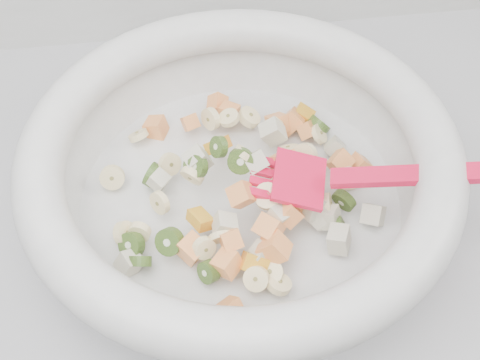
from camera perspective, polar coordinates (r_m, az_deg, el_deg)
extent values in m
cube|color=#96969B|center=(1.10, 10.34, -13.85)|extent=(2.00, 0.60, 0.90)
cylinder|color=silver|center=(0.66, 0.00, -2.21)|extent=(0.36, 0.36, 0.02)
torus|color=silver|center=(0.59, 0.00, 2.67)|extent=(0.44, 0.44, 0.05)
cylinder|color=#FFEEAA|center=(0.58, 2.86, -8.77)|extent=(0.04, 0.04, 0.02)
cylinder|color=#FFEEAA|center=(0.65, 4.64, 2.80)|extent=(0.02, 0.03, 0.02)
cylinder|color=#FFEEAA|center=(0.58, -3.42, -6.45)|extent=(0.03, 0.02, 0.03)
cylinder|color=#FFEEAA|center=(0.69, -1.05, 5.92)|extent=(0.03, 0.03, 0.02)
cylinder|color=#FFEEAA|center=(0.61, 0.47, 2.50)|extent=(0.03, 0.03, 0.03)
cylinder|color=#FFEEAA|center=(0.58, 3.73, -9.81)|extent=(0.03, 0.03, 0.02)
cylinder|color=#FFEEAA|center=(0.59, 2.63, -1.55)|extent=(0.04, 0.04, 0.02)
cylinder|color=#FFEEAA|center=(0.57, 1.56, -9.35)|extent=(0.03, 0.03, 0.02)
cylinder|color=#FFEEAA|center=(0.70, 7.52, 4.34)|extent=(0.03, 0.03, 0.02)
cylinder|color=#FFEEAA|center=(0.70, 0.87, 5.98)|extent=(0.04, 0.04, 0.03)
cylinder|color=#FFEEAA|center=(0.64, 6.17, 2.34)|extent=(0.04, 0.03, 0.03)
cylinder|color=#FFEEAA|center=(0.58, -1.79, -5.42)|extent=(0.02, 0.01, 0.02)
cylinder|color=#FFEEAA|center=(0.61, -10.89, -5.01)|extent=(0.02, 0.03, 0.03)
cylinder|color=#FFEEAA|center=(0.70, -9.61, 4.18)|extent=(0.03, 0.03, 0.03)
cylinder|color=#FFEEAA|center=(0.65, -6.67, 1.49)|extent=(0.03, 0.03, 0.03)
cylinder|color=#FFEEAA|center=(0.61, 4.10, 0.06)|extent=(0.03, 0.03, 0.02)
cylinder|color=#FFEEAA|center=(0.62, -7.62, -2.15)|extent=(0.02, 0.03, 0.03)
cylinder|color=#FFEEAA|center=(0.66, 10.23, 0.14)|extent=(0.03, 0.02, 0.03)
cylinder|color=#FFEEAA|center=(0.69, -2.80, 5.81)|extent=(0.02, 0.04, 0.04)
cylinder|color=#FFEEAA|center=(0.66, -12.02, 0.24)|extent=(0.03, 0.03, 0.03)
cylinder|color=#FFEEAA|center=(0.61, -9.50, -4.86)|extent=(0.03, 0.02, 0.03)
cylinder|color=#FFEEAA|center=(0.62, -4.57, 0.42)|extent=(0.03, 0.02, 0.03)
cylinder|color=#FFEEAA|center=(0.69, 3.11, 4.91)|extent=(0.03, 0.04, 0.03)
cylinder|color=#FFEEAA|center=(0.62, 8.34, -2.33)|extent=(0.02, 0.04, 0.04)
cube|color=#FFB150|center=(0.68, 11.18, 1.28)|extent=(0.03, 0.03, 0.03)
cube|color=#FFB150|center=(0.58, -0.90, -5.72)|extent=(0.02, 0.03, 0.03)
cube|color=#FFB150|center=(0.70, 6.39, 4.74)|extent=(0.03, 0.03, 0.03)
cube|color=#FFB150|center=(0.71, 4.88, 5.55)|extent=(0.04, 0.03, 0.04)
cube|color=#FFB150|center=(0.62, 3.85, 1.87)|extent=(0.03, 0.03, 0.03)
cube|color=#FFB150|center=(0.59, 4.61, -3.22)|extent=(0.03, 0.03, 0.03)
cube|color=#FFB150|center=(0.63, 4.89, 1.71)|extent=(0.02, 0.02, 0.02)
cube|color=#FFB150|center=(0.73, -2.14, 7.21)|extent=(0.03, 0.03, 0.03)
cube|color=#FFB150|center=(0.66, 9.49, 1.66)|extent=(0.03, 0.03, 0.03)
cube|color=#FFB150|center=(0.71, -7.96, 4.93)|extent=(0.03, 0.03, 0.03)
cube|color=#FFB150|center=(0.71, -1.06, 6.38)|extent=(0.03, 0.03, 0.02)
cube|color=#FFB150|center=(0.59, 0.11, -1.41)|extent=(0.03, 0.03, 0.03)
cube|color=#FFB150|center=(0.59, -4.62, -6.50)|extent=(0.04, 0.04, 0.03)
cube|color=#FFB150|center=(0.58, 2.76, -4.61)|extent=(0.04, 0.04, 0.03)
cube|color=#FFB150|center=(0.57, -1.22, -7.92)|extent=(0.03, 0.03, 0.03)
cube|color=#FFB150|center=(0.60, 4.98, -1.94)|extent=(0.04, 0.04, 0.03)
cube|color=#FFB150|center=(0.56, -0.78, -12.21)|extent=(0.03, 0.03, 0.03)
cube|color=#FFB150|center=(0.70, 3.53, 5.37)|extent=(0.03, 0.03, 0.03)
cube|color=#FFB150|center=(0.58, 3.27, -6.47)|extent=(0.04, 0.03, 0.04)
cube|color=#FFB150|center=(0.70, -4.73, 5.47)|extent=(0.02, 0.03, 0.02)
cylinder|color=#679C34|center=(0.62, 9.49, -4.76)|extent=(0.02, 0.03, 0.03)
cylinder|color=#679C34|center=(0.62, -4.27, 1.40)|extent=(0.03, 0.03, 0.03)
cylinder|color=#679C34|center=(0.59, -6.68, -5.82)|extent=(0.04, 0.03, 0.04)
cylinder|color=#679C34|center=(0.71, 7.52, 5.25)|extent=(0.03, 0.03, 0.03)
cylinder|color=#679C34|center=(0.60, 0.06, 1.83)|extent=(0.03, 0.03, 0.03)
cylinder|color=#679C34|center=(0.65, -8.33, 0.50)|extent=(0.03, 0.04, 0.04)
cylinder|color=#679C34|center=(0.58, -3.00, -8.68)|extent=(0.03, 0.03, 0.03)
cylinder|color=#679C34|center=(0.62, -4.09, 1.27)|extent=(0.02, 0.03, 0.03)
cylinder|color=#679C34|center=(0.63, 9.82, -1.91)|extent=(0.03, 0.03, 0.04)
cylinder|color=#679C34|center=(0.64, -2.03, 3.15)|extent=(0.02, 0.03, 0.03)
cylinder|color=#679C34|center=(0.60, -10.24, -6.06)|extent=(0.03, 0.04, 0.03)
cylinder|color=#679C34|center=(0.59, -9.50, -7.62)|extent=(0.03, 0.03, 0.03)
cube|color=beige|center=(0.64, -7.71, -0.02)|extent=(0.03, 0.03, 0.02)
cube|color=beige|center=(0.61, 8.40, -3.51)|extent=(0.03, 0.03, 0.03)
cube|color=beige|center=(0.60, 9.37, -5.58)|extent=(0.03, 0.03, 0.03)
cube|color=beige|center=(0.66, 3.14, 4.56)|extent=(0.03, 0.02, 0.03)
cube|color=beige|center=(0.69, 9.00, 3.04)|extent=(0.03, 0.03, 0.03)
cube|color=beige|center=(0.59, 3.69, -3.42)|extent=(0.03, 0.03, 0.03)
cube|color=beige|center=(0.61, 7.56, -3.18)|extent=(0.03, 0.03, 0.03)
cube|color=beige|center=(0.63, -4.02, 1.92)|extent=(0.03, 0.03, 0.03)
cube|color=beige|center=(0.61, 6.92, -2.61)|extent=(0.03, 0.03, 0.03)
cube|color=beige|center=(0.60, -10.49, -7.75)|extent=(0.03, 0.03, 0.03)
cube|color=beige|center=(0.58, 2.13, -6.98)|extent=(0.03, 0.03, 0.03)
cube|color=beige|center=(0.63, 12.51, -3.23)|extent=(0.03, 0.03, 0.03)
cube|color=beige|center=(0.58, -1.44, -4.26)|extent=(0.03, 0.02, 0.03)
cube|color=beige|center=(0.61, 1.56, 1.78)|extent=(0.03, 0.03, 0.03)
cube|color=gold|center=(0.65, -2.11, 3.32)|extent=(0.03, 0.03, 0.03)
cube|color=gold|center=(0.58, 1.34, -7.94)|extent=(0.03, 0.03, 0.03)
cube|color=gold|center=(0.59, -3.80, -3.74)|extent=(0.03, 0.03, 0.02)
cube|color=gold|center=(0.72, 6.11, 6.28)|extent=(0.03, 0.03, 0.02)
cube|color=red|center=(0.60, 5.62, 0.07)|extent=(0.07, 0.07, 0.02)
cube|color=red|center=(0.62, 2.39, 1.76)|extent=(0.03, 0.02, 0.01)
cube|color=red|center=(0.61, 2.26, 0.75)|extent=(0.03, 0.02, 0.01)
cube|color=red|center=(0.60, 2.12, -0.28)|extent=(0.03, 0.02, 0.01)
cube|color=red|center=(0.59, 1.98, -1.35)|extent=(0.03, 0.02, 0.01)
cube|color=red|center=(0.59, 17.70, 0.50)|extent=(0.19, 0.07, 0.05)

